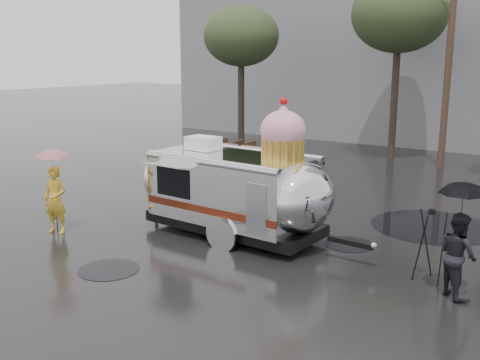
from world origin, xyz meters
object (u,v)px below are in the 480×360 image
Objects in this scene: person_left at (55,200)px; tripod at (430,238)px; person_right at (458,255)px; airstream_trailer at (236,186)px.

person_left reaches higher than tripod.
person_left is at bearing 53.64° from person_right.
person_left is 1.05× the size of person_right.
person_right is (5.73, -0.74, -0.46)m from airstream_trailer.
airstream_trailer reaches higher than person_right.
tripod is at bearing 0.47° from airstream_trailer.
person_left is 9.98m from person_right.
person_right is at bearing -4.13° from airstream_trailer.
airstream_trailer is 4.09× the size of person_right.
airstream_trailer is at bearing 12.80° from person_left.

